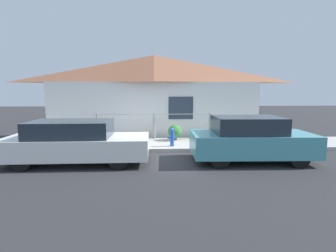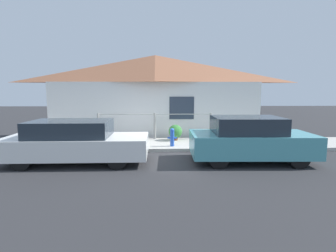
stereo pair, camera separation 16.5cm
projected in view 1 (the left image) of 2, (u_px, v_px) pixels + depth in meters
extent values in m
plane|color=#2D2D30|center=(154.00, 152.00, 9.28)|extent=(60.00, 60.00, 0.00)
cube|color=#B2AFA8|center=(154.00, 144.00, 10.35)|extent=(24.00, 2.19, 0.12)
cube|color=white|center=(154.00, 111.00, 11.72)|extent=(9.51, 0.12, 2.57)
cube|color=#2D3847|center=(181.00, 108.00, 11.69)|extent=(1.10, 0.04, 1.00)
pyramid|color=#A36647|center=(154.00, 69.00, 12.50)|extent=(9.91, 2.20, 1.29)
cylinder|color=#999993|center=(98.00, 126.00, 11.09)|extent=(0.10, 0.10, 1.11)
cylinder|color=#999993|center=(154.00, 126.00, 11.20)|extent=(0.10, 0.10, 1.11)
cylinder|color=#999993|center=(210.00, 126.00, 11.31)|extent=(0.10, 0.10, 1.11)
cylinder|color=#999993|center=(154.00, 114.00, 11.14)|extent=(4.80, 0.03, 0.03)
cube|color=white|center=(78.00, 146.00, 7.82)|extent=(4.23, 1.72, 0.59)
cube|color=#232D38|center=(71.00, 129.00, 7.74)|extent=(2.33, 1.50, 0.48)
cylinder|color=black|center=(124.00, 148.00, 8.64)|extent=(0.57, 0.21, 0.57)
cylinder|color=black|center=(119.00, 159.00, 7.21)|extent=(0.57, 0.21, 0.57)
cylinder|color=black|center=(43.00, 149.00, 8.49)|extent=(0.57, 0.21, 0.57)
cylinder|color=black|center=(21.00, 161.00, 7.07)|extent=(0.57, 0.21, 0.57)
cube|color=teal|center=(251.00, 144.00, 8.06)|extent=(3.68, 1.82, 0.66)
cube|color=#232D38|center=(247.00, 125.00, 7.98)|extent=(2.04, 1.57, 0.50)
cylinder|color=black|center=(277.00, 147.00, 8.85)|extent=(0.59, 0.21, 0.58)
cylinder|color=black|center=(299.00, 157.00, 7.38)|extent=(0.59, 0.21, 0.58)
cylinder|color=black|center=(210.00, 147.00, 8.81)|extent=(0.59, 0.21, 0.58)
cylinder|color=black|center=(220.00, 158.00, 7.33)|extent=(0.59, 0.21, 0.58)
cylinder|color=blue|center=(172.00, 139.00, 9.71)|extent=(0.15, 0.15, 0.56)
sphere|color=blue|center=(172.00, 130.00, 9.67)|extent=(0.16, 0.16, 0.16)
cylinder|color=blue|center=(169.00, 138.00, 9.71)|extent=(0.14, 0.07, 0.07)
cylinder|color=blue|center=(175.00, 138.00, 9.72)|extent=(0.14, 0.07, 0.07)
cylinder|color=brown|center=(175.00, 138.00, 10.93)|extent=(0.21, 0.21, 0.15)
sphere|color=#387F38|center=(175.00, 131.00, 10.90)|extent=(0.57, 0.57, 0.57)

